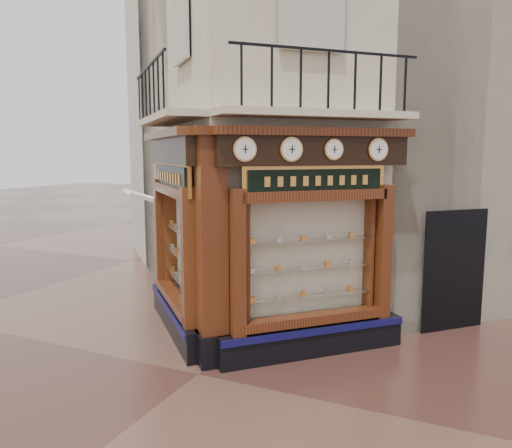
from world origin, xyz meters
The scene contains 15 objects.
ground centered at (0.00, 0.00, 0.00)m, with size 80.00×80.00×0.00m, color #43261F.
main_building centered at (0.00, 6.16, 6.00)m, with size 8.00×8.00×12.00m, color beige.
neighbour_left centered at (-2.47, 8.63, 5.50)m, with size 8.00×8.00×11.00m, color beige.
neighbour_right centered at (2.47, 8.63, 5.50)m, with size 8.00×8.00×11.00m, color beige.
shopfront_left centered at (-1.41, 1.57, 1.98)m, with size 2.86×2.86×3.98m.
shopfront_right centered at (1.41, 1.57, 1.98)m, with size 2.86×2.86×3.98m.
corner_pilaster centered at (0.00, 0.50, 1.95)m, with size 0.85×0.85×3.98m.
balcony centered at (0.00, 1.49, 4.22)m, with size 5.94×2.97×1.03m.
clock_a centered at (0.61, 0.51, 3.62)m, with size 0.31×0.31×0.39m.
clock_b centered at (1.17, 1.07, 3.62)m, with size 0.32×0.32×0.40m.
clock_c centered at (1.72, 1.62, 3.62)m, with size 0.29×0.29×0.36m.
clock_d centered at (2.34, 2.23, 3.62)m, with size 0.32×0.32×0.40m.
awning centered at (-3.38, 3.17, 0.00)m, with size 1.46×0.88×0.08m, color white, non-canonical shape.
signboard_left centered at (-1.46, 1.51, 3.10)m, with size 2.21×2.21×0.59m.
signboard_right centered at (1.46, 1.51, 3.10)m, with size 1.92×1.92×0.51m.
Camera 1 is at (4.05, -6.58, 3.56)m, focal length 35.00 mm.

